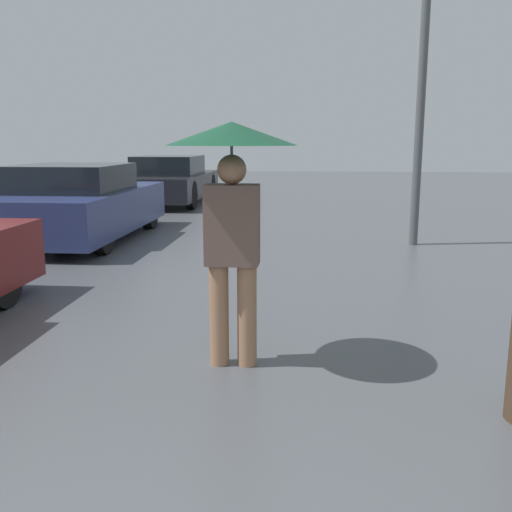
{
  "coord_description": "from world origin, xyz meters",
  "views": [
    {
      "loc": [
        0.39,
        -0.5,
        1.6
      ],
      "look_at": [
        0.04,
        3.38,
        0.81
      ],
      "focal_mm": 40.0,
      "sensor_mm": 36.0,
      "label": 1
    }
  ],
  "objects_px": {
    "parked_car_middle": "(77,204)",
    "parked_car_farthest": "(171,181)",
    "pedestrian": "(232,181)",
    "street_lamp": "(424,38)"
  },
  "relations": [
    {
      "from": "pedestrian",
      "to": "parked_car_farthest",
      "type": "bearing_deg",
      "value": 105.78
    },
    {
      "from": "parked_car_farthest",
      "to": "street_lamp",
      "type": "xyz_separation_m",
      "value": [
        5.2,
        -5.6,
        2.49
      ]
    },
    {
      "from": "pedestrian",
      "to": "street_lamp",
      "type": "relative_size",
      "value": 0.36
    },
    {
      "from": "pedestrian",
      "to": "parked_car_farthest",
      "type": "relative_size",
      "value": 0.39
    },
    {
      "from": "pedestrian",
      "to": "street_lamp",
      "type": "bearing_deg",
      "value": 66.84
    },
    {
      "from": "parked_car_middle",
      "to": "parked_car_farthest",
      "type": "distance_m",
      "value": 5.6
    },
    {
      "from": "pedestrian",
      "to": "street_lamp",
      "type": "distance_m",
      "value": 5.81
    },
    {
      "from": "parked_car_middle",
      "to": "parked_car_farthest",
      "type": "relative_size",
      "value": 0.91
    },
    {
      "from": "pedestrian",
      "to": "street_lamp",
      "type": "xyz_separation_m",
      "value": [
        2.18,
        5.09,
        1.74
      ]
    },
    {
      "from": "parked_car_middle",
      "to": "parked_car_farthest",
      "type": "bearing_deg",
      "value": 87.78
    }
  ]
}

